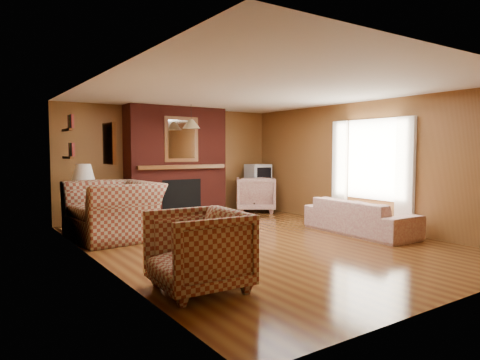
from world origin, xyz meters
TOP-DOWN VIEW (x-y plane):
  - floor at (0.00, 0.00)m, footprint 6.50×6.50m
  - ceiling at (0.00, 0.00)m, footprint 6.50×6.50m
  - wall_back at (0.00, 3.25)m, footprint 6.50×0.00m
  - wall_front at (0.00, -3.25)m, footprint 6.50×0.00m
  - wall_left at (-2.50, 0.00)m, footprint 0.00×6.50m
  - wall_right at (2.50, 0.00)m, footprint 0.00×6.50m
  - fireplace at (0.00, 2.98)m, footprint 2.20×0.82m
  - window_right at (2.45, -0.20)m, footprint 0.10×1.85m
  - bookshelf at (-2.44, 1.90)m, footprint 0.09×0.55m
  - botanical_print at (-2.47, -0.30)m, footprint 0.05×0.40m
  - pendant_light at (0.00, 2.30)m, footprint 0.36×0.36m
  - plaid_loveseat at (-1.85, 1.56)m, footprint 1.40×1.57m
  - plaid_armchair at (-1.95, -1.56)m, footprint 0.99×0.96m
  - floral_sofa at (1.90, -0.44)m, footprint 0.87×2.08m
  - floral_armchair at (1.96, 2.77)m, footprint 1.25×1.26m
  - coffee_table at (-0.34, 0.25)m, footprint 0.84×0.52m
  - side_table at (-2.10, 2.45)m, footprint 0.44×0.44m
  - table_lamp at (-2.10, 2.45)m, footprint 0.40×0.40m
  - tv_stand at (2.05, 2.80)m, footprint 0.63×0.57m
  - crt_tv at (2.05, 2.79)m, footprint 0.53×0.53m

SIDE VIEW (x-z plane):
  - floor at x=0.00m, z-range 0.00..0.00m
  - side_table at x=-2.10m, z-range 0.00..0.57m
  - floral_sofa at x=1.90m, z-range 0.00..0.60m
  - tv_stand at x=2.05m, z-range 0.00..0.67m
  - coffee_table at x=-0.34m, z-range 0.14..0.56m
  - floral_armchair at x=1.96m, z-range 0.00..0.84m
  - plaid_armchair at x=-1.95m, z-range 0.00..0.85m
  - plaid_loveseat at x=-1.85m, z-range 0.00..0.95m
  - crt_tv at x=2.05m, z-range 0.67..1.13m
  - table_lamp at x=-2.10m, z-range 0.60..1.26m
  - window_right at x=2.45m, z-range 0.13..2.13m
  - fireplace at x=0.00m, z-range -0.02..2.38m
  - wall_back at x=0.00m, z-range -2.05..4.45m
  - wall_front at x=0.00m, z-range -2.05..4.45m
  - wall_left at x=-2.50m, z-range -2.05..4.45m
  - wall_right at x=2.50m, z-range -2.05..4.45m
  - botanical_print at x=-2.47m, z-range 1.30..1.80m
  - bookshelf at x=-2.44m, z-range 1.31..2.02m
  - pendant_light at x=0.00m, z-range 1.76..2.24m
  - ceiling at x=0.00m, z-range 2.40..2.40m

